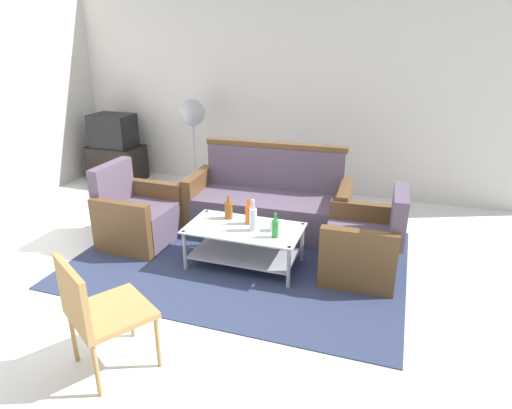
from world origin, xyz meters
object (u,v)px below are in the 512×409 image
at_px(bottle_clear, 253,219).
at_px(wicker_chair, 96,308).
at_px(armchair_left, 137,217).
at_px(pedestal_fan, 192,118).
at_px(bottle_orange, 249,214).
at_px(bottle_brown, 229,210).
at_px(coffee_table, 244,241).
at_px(television, 113,131).
at_px(tv_stand, 117,163).
at_px(couch, 269,204).
at_px(cup, 274,226).
at_px(bottle_green, 275,228).
at_px(armchair_right, 364,246).

distance_m(bottle_clear, wicker_chair, 1.70).
relative_size(armchair_left, pedestal_fan, 0.67).
bearing_deg(bottle_orange, bottle_brown, 165.09).
bearing_deg(coffee_table, armchair_left, 174.07).
distance_m(bottle_clear, television, 3.49).
bearing_deg(bottle_brown, coffee_table, -35.64).
bearing_deg(tv_stand, coffee_table, -34.74).
relative_size(couch, coffee_table, 1.66).
xyz_separation_m(couch, bottle_brown, (-0.20, -0.72, 0.18)).
bearing_deg(wicker_chair, couch, 113.15).
height_order(armchair_left, bottle_brown, armchair_left).
xyz_separation_m(coffee_table, cup, (0.29, 0.02, 0.19)).
xyz_separation_m(bottle_brown, pedestal_fan, (-1.26, 1.82, 0.51)).
bearing_deg(television, armchair_left, 130.28).
relative_size(coffee_table, tv_stand, 1.38).
bearing_deg(pedestal_fan, tv_stand, -177.80).
relative_size(bottle_orange, wicker_chair, 0.31).
height_order(couch, television, television).
distance_m(cup, pedestal_fan, 2.69).
bearing_deg(bottle_orange, wicker_chair, -103.58).
relative_size(bottle_green, bottle_brown, 0.99).
relative_size(bottle_green, bottle_orange, 0.91).
bearing_deg(bottle_clear, bottle_brown, 149.36).
distance_m(coffee_table, tv_stand, 3.38).
xyz_separation_m(armchair_left, bottle_orange, (1.28, -0.04, 0.22)).
xyz_separation_m(armchair_left, bottle_green, (1.61, -0.24, 0.21)).
xyz_separation_m(television, pedestal_fan, (1.30, 0.05, 0.25)).
distance_m(coffee_table, bottle_clear, 0.28).
bearing_deg(couch, bottle_brown, 71.88).
bearing_deg(bottle_green, bottle_orange, 147.93).
bearing_deg(armchair_right, couch, 57.03).
xyz_separation_m(armchair_left, wicker_chair, (0.86, -1.79, 0.21)).
bearing_deg(pedestal_fan, bottle_brown, -55.30).
relative_size(tv_stand, television, 1.33).
height_order(coffee_table, wicker_chair, wicker_chair).
distance_m(coffee_table, television, 3.42).
height_order(cup, wicker_chair, wicker_chair).
bearing_deg(bottle_clear, armchair_right, 13.39).
height_order(armchair_right, tv_stand, armchair_right).
xyz_separation_m(armchair_left, television, (-1.51, 1.80, 0.47)).
height_order(armchair_left, cup, armchair_left).
bearing_deg(pedestal_fan, bottle_orange, -51.58).
xyz_separation_m(bottle_brown, wicker_chair, (-0.19, -1.81, -0.01)).
bearing_deg(armchair_right, bottle_green, 110.03).
height_order(couch, bottle_orange, couch).
distance_m(coffee_table, pedestal_fan, 2.58).
xyz_separation_m(bottle_green, wicker_chair, (-0.75, -1.55, -0.00)).
bearing_deg(tv_stand, wicker_chair, -56.53).
height_order(armchair_right, bottle_orange, armchair_right).
distance_m(armchair_left, bottle_orange, 1.30).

